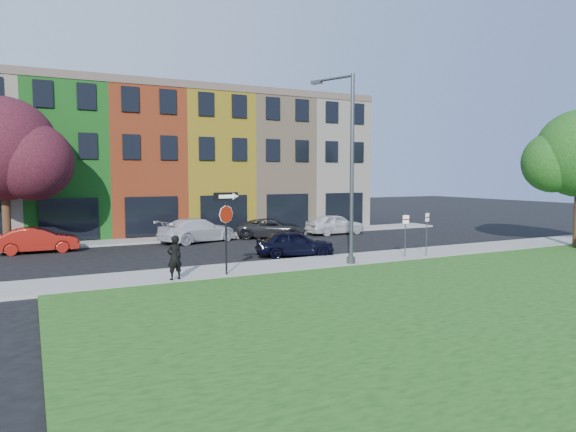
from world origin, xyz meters
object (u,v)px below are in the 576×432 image
man (175,258)px  sedan_near (295,243)px  stop_sign (226,217)px  street_lamp (348,169)px

man → sedan_near: size_ratio=0.40×
stop_sign → man: stop_sign is taller
stop_sign → sedan_near: stop_sign is taller
stop_sign → man: bearing=-177.2°
man → street_lamp: (8.18, 0.18, 3.50)m
stop_sign → man: (-2.18, -0.10, -1.52)m
stop_sign → sedan_near: size_ratio=0.78×
sedan_near → street_lamp: 5.23m
man → street_lamp: street_lamp is taller
stop_sign → street_lamp: size_ratio=0.39×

